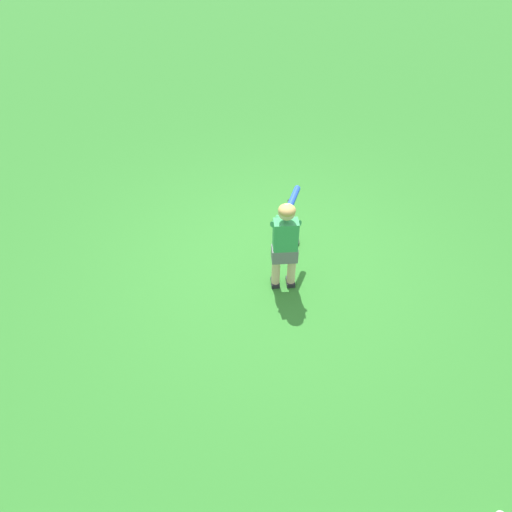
# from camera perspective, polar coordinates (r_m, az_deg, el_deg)

# --- Properties ---
(ground_plane) EXTENTS (40.00, 40.00, 0.00)m
(ground_plane) POSITION_cam_1_polar(r_m,az_deg,el_deg) (5.44, 2.06, -0.72)
(ground_plane) COLOR #2D7528
(child_batter) EXTENTS (0.73, 0.40, 1.08)m
(child_batter) POSITION_cam_1_polar(r_m,az_deg,el_deg) (4.76, 3.66, 2.26)
(child_batter) COLOR #232328
(child_batter) RESTS_ON ground
(batting_tee) EXTENTS (0.28, 0.28, 0.62)m
(batting_tee) POSITION_cam_1_polar(r_m,az_deg,el_deg) (5.66, 4.00, 2.48)
(batting_tee) COLOR black
(batting_tee) RESTS_ON ground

